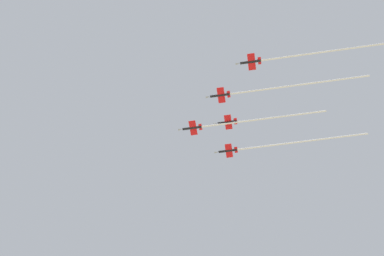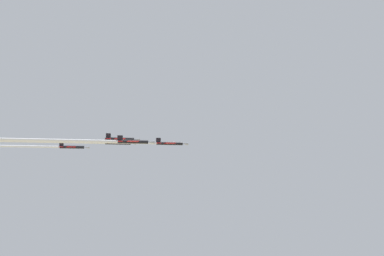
% 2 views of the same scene
% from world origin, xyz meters
% --- Properties ---
extents(jet_lead, '(34.61, 56.00, 2.21)m').
position_xyz_m(jet_lead, '(12.90, 11.14, 205.83)').
color(jet_lead, black).
extents(jet_port_inner, '(36.67, 59.38, 2.21)m').
position_xyz_m(jet_port_inner, '(33.43, 17.48, 206.52)').
color(jet_port_inner, black).
extents(jet_starboard_inner, '(36.52, 59.14, 2.21)m').
position_xyz_m(jet_starboard_inner, '(8.99, 32.17, 205.23)').
color(jet_starboard_inner, black).
extents(jet_port_outer, '(8.01, 10.06, 2.21)m').
position_xyz_m(jet_port_outer, '(10.42, 7.06, 206.89)').
color(jet_port_outer, black).
extents(jet_starboard_outer, '(40.55, 65.78, 2.21)m').
position_xyz_m(jet_starboard_outer, '(54.81, 25.23, 205.64)').
color(jet_starboard_outer, black).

